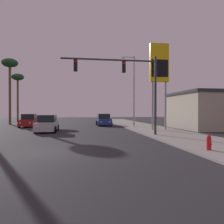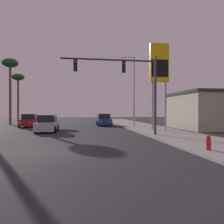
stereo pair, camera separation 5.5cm
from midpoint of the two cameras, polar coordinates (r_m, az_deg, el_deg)
ground_plane at (r=11.82m, az=-15.90°, el=-9.94°), size 120.00×120.00×0.00m
sidewalk_right at (r=23.07m, az=11.84°, el=-4.76°), size 5.00×60.00×0.12m
building_gas_station at (r=28.94m, az=26.23°, el=0.40°), size 10.30×8.30×4.30m
car_blue at (r=31.09m, az=-2.09°, el=-2.15°), size 2.04×4.31×1.68m
car_red at (r=30.67m, az=-20.77°, el=-2.20°), size 2.04×4.32×1.68m
car_silver at (r=22.72m, az=-16.50°, el=-3.07°), size 2.04×4.33×1.68m
traffic_light_mast at (r=18.09m, az=4.50°, el=8.75°), size 7.83×0.36×6.50m
street_lamp at (r=28.34m, az=5.59°, el=6.43°), size 1.74×0.24×9.00m
gas_station_sign at (r=23.75m, az=12.30°, el=11.27°), size 2.00×0.42×9.00m
fire_hydrant at (r=12.14m, az=24.01°, el=-7.36°), size 0.24×0.34×0.76m
palm_tree_far at (r=47.47m, az=-23.30°, el=7.71°), size 2.40×2.40×9.46m
palm_tree_mid at (r=37.65m, az=-25.02°, el=10.56°), size 2.40×2.40×10.13m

